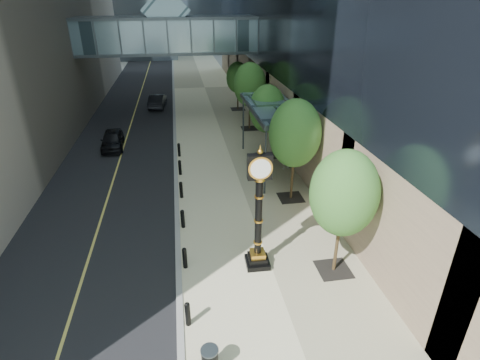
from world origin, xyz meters
name	(u,v)px	position (x,y,z in m)	size (l,w,h in m)	color
ground	(268,338)	(0.00, 0.00, 0.00)	(320.00, 320.00, 0.00)	gray
road	(142,90)	(-7.00, 40.00, 0.01)	(8.00, 180.00, 0.02)	black
sidewalk	(205,88)	(1.00, 40.00, 0.03)	(8.00, 180.00, 0.06)	beige
curb	(174,89)	(-3.00, 40.00, 0.04)	(0.25, 180.00, 0.07)	gray
skywalk	(168,33)	(-3.00, 28.00, 7.71)	(17.00, 4.20, 5.80)	slate
entrance_canopy	(273,108)	(3.48, 14.00, 4.19)	(3.00, 8.00, 4.38)	#383F44
bollard_row	(182,204)	(-2.70, 9.00, 0.51)	(0.20, 16.20, 0.90)	black
street_trees	(271,111)	(3.60, 14.99, 3.76)	(2.84, 28.51, 5.84)	black
street_clock	(258,219)	(0.43, 3.88, 2.42)	(1.05, 1.05, 5.44)	black
pedestrian	(286,156)	(4.42, 13.58, 0.98)	(0.67, 0.44, 1.84)	#AFAAA0
car_near	(112,140)	(-7.75, 19.63, 0.69)	(1.59, 3.96, 1.35)	black
car_far	(158,101)	(-4.68, 31.29, 0.72)	(1.48, 4.25, 1.40)	black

